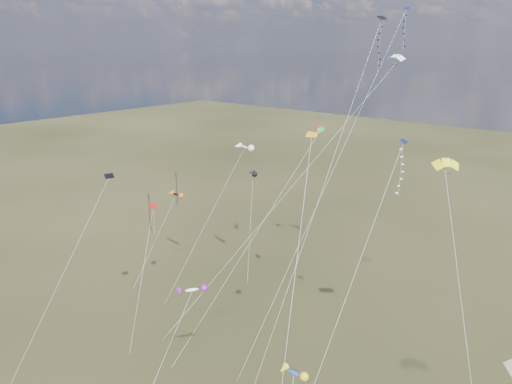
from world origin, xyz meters
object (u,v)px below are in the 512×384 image
Objects in this scene: utility_pole_near at (150,211)px; parafoil_yellow at (447,164)px; novelty_black_orange at (176,195)px; diamond_black_high at (371,66)px; utility_pole_far at (177,188)px.

parafoil_yellow reaches higher than utility_pole_near.
diamond_black_high is at bearing 9.65° from novelty_black_orange.
utility_pole_far is at bearing 119.74° from utility_pole_near.
utility_pole_far is 64.93m from diamond_black_high.
novelty_black_orange reaches higher than utility_pole_near.
utility_pole_near is 0.30× the size of parafoil_yellow.
utility_pole_far is 75.24m from parafoil_yellow.
utility_pole_near and utility_pole_far have the same top height.
diamond_black_high reaches higher than utility_pole_near.
parafoil_yellow is at bearing -10.43° from utility_pole_near.
diamond_black_high reaches higher than utility_pole_far.
diamond_black_high is 2.85× the size of novelty_black_orange.
parafoil_yellow is at bearing -20.28° from utility_pole_far.
utility_pole_far is 0.30× the size of parafoil_yellow.
utility_pole_near is at bearing 176.93° from diamond_black_high.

